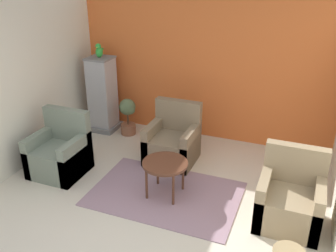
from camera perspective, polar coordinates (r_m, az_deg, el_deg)
wall_back_accent at (r=6.66m, az=5.58°, el=8.84°), size 4.69×0.06×2.58m
wall_left at (r=6.28m, az=-20.16°, el=6.46°), size 0.06×3.41×2.58m
area_rug at (r=5.39m, az=-0.43°, el=-10.27°), size 2.07×1.39×0.01m
coffee_table at (r=5.14m, az=-0.45°, el=-6.09°), size 0.63×0.63×0.52m
armchair_left at (r=5.98m, az=-16.13°, el=-4.11°), size 0.77×0.73×0.96m
armchair_right at (r=4.96m, az=18.05°, el=-10.81°), size 0.77×0.73×0.96m
armchair_middle at (r=6.07m, az=0.71°, el=-2.60°), size 0.77×0.73×0.96m
birdcage at (r=7.15m, az=-9.94°, el=4.64°), size 0.52×0.52×1.41m
parrot at (r=6.92m, az=-10.44°, el=11.20°), size 0.12×0.22×0.26m
potted_plant at (r=6.97m, az=-6.18°, el=1.88°), size 0.33×0.30×0.69m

